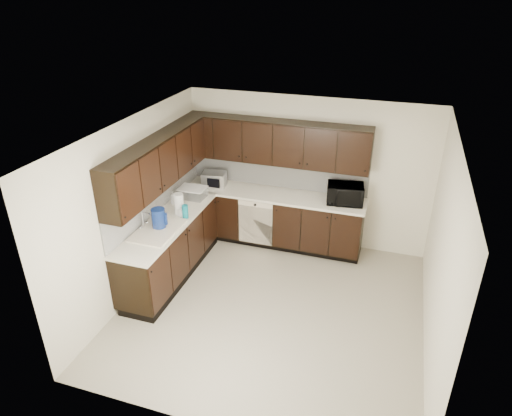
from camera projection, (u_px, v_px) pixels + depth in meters
The scene contains 20 objects.
floor at pixel (272, 308), 6.33m from camera, with size 4.00×4.00×0.00m, color #A59D89.
ceiling at pixel (276, 134), 5.20m from camera, with size 4.00×4.00×0.00m, color white.
wall_back at pixel (307, 172), 7.47m from camera, with size 4.00×0.02×2.50m, color beige.
wall_left at pixel (135, 208), 6.32m from camera, with size 0.02×4.00×2.50m, color beige.
wall_right at pixel (441, 256), 5.22m from camera, with size 0.02×4.00×2.50m, color beige.
wall_front at pixel (212, 335), 4.07m from camera, with size 4.00×0.02×2.50m, color beige.
lower_cabinets at pixel (232, 233), 7.36m from camera, with size 3.00×2.80×0.90m.
countertop at pixel (231, 205), 7.13m from camera, with size 3.03×2.83×0.04m.
backsplash at pixel (223, 183), 7.25m from camera, with size 3.00×2.80×0.48m.
upper_cabinets at pixel (226, 151), 6.86m from camera, with size 3.00×2.80×0.70m.
dishwasher at pixel (255, 220), 7.47m from camera, with size 0.58×0.04×0.78m.
sink at pixel (158, 235), 6.38m from camera, with size 0.54×0.82×0.42m.
microwave at pixel (345, 194), 7.09m from camera, with size 0.56×0.38×0.31m, color black.
soap_bottle_a at pixel (181, 211), 6.71m from camera, with size 0.08×0.08×0.18m, color gray.
soap_bottle_b at pixel (173, 198), 7.08m from camera, with size 0.08×0.08×0.21m, color gray.
toaster_oven at pixel (214, 179), 7.68m from camera, with size 0.39×0.29×0.24m, color silver.
storage_bin at pixel (192, 193), 7.31m from camera, with size 0.41×0.30×0.16m, color silver.
blue_pitcher at pixel (159, 219), 6.37m from camera, with size 0.20×0.20×0.30m, color navy.
teal_tumbler at pixel (185, 212), 6.67m from camera, with size 0.09×0.09×0.20m, color #0B6E7E.
paper_towel_roll at pixel (179, 204), 6.75m from camera, with size 0.15×0.15×0.33m, color silver.
Camera 1 is at (1.34, -4.85, 4.09)m, focal length 32.00 mm.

